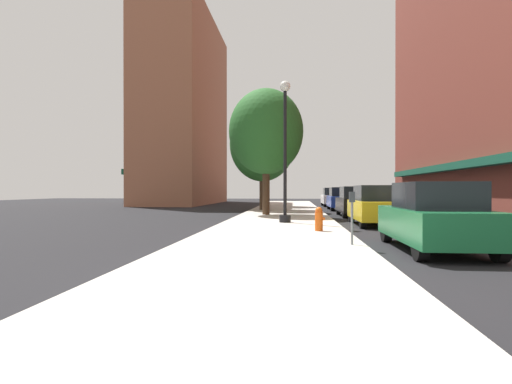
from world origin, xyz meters
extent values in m
plane|color=black|center=(4.00, 18.00, 0.00)|extent=(90.00, 90.00, 0.00)
cube|color=#B7B2A8|center=(0.00, 19.00, 0.06)|extent=(4.80, 50.00, 0.12)
cube|color=#144C38|center=(11.65, 22.00, 3.10)|extent=(0.90, 34.00, 0.50)
cube|color=#9E6047|center=(-11.00, 37.00, 9.84)|extent=(6.00, 18.00, 19.69)
cube|color=#144C38|center=(-14.35, 37.00, 3.10)|extent=(0.90, 15.30, 0.50)
cylinder|color=black|center=(0.24, 10.93, 0.27)|extent=(0.48, 0.48, 0.30)
cylinder|color=black|center=(0.24, 10.93, 3.02)|extent=(0.14, 0.14, 5.20)
sphere|color=silver|center=(0.24, 10.93, 5.80)|extent=(0.44, 0.44, 0.44)
cylinder|color=#E05614|center=(1.43, 7.42, 0.43)|extent=(0.26, 0.26, 0.62)
sphere|color=#E05614|center=(1.43, 7.42, 0.79)|extent=(0.24, 0.24, 0.24)
cylinder|color=#E05614|center=(1.57, 7.42, 0.52)|extent=(0.12, 0.10, 0.10)
cylinder|color=slate|center=(2.05, 4.01, 0.65)|extent=(0.06, 0.06, 1.05)
cube|color=#33383D|center=(2.05, 4.01, 1.30)|extent=(0.14, 0.09, 0.26)
cylinder|color=#422D1E|center=(-0.93, 16.34, 1.63)|extent=(0.40, 0.40, 3.03)
ellipsoid|color=#235B23|center=(-0.93, 16.34, 4.68)|extent=(4.09, 4.09, 4.70)
cylinder|color=#422D1E|center=(-1.74, 27.91, 1.63)|extent=(0.40, 0.40, 3.02)
ellipsoid|color=#235B23|center=(-1.74, 27.91, 4.64)|extent=(3.99, 3.99, 4.59)
cylinder|color=#422D1E|center=(-1.55, 21.71, 1.53)|extent=(0.40, 0.40, 2.82)
ellipsoid|color=#235B23|center=(-1.55, 21.71, 4.60)|extent=(4.45, 4.45, 5.12)
cylinder|color=black|center=(3.22, 5.60, 0.32)|extent=(0.22, 0.64, 0.64)
cylinder|color=black|center=(4.78, 5.60, 0.32)|extent=(0.22, 0.64, 0.64)
cylinder|color=black|center=(3.22, 2.40, 0.32)|extent=(0.22, 0.64, 0.64)
cylinder|color=black|center=(4.78, 2.40, 0.32)|extent=(0.22, 0.64, 0.64)
cube|color=#196638|center=(4.00, 4.00, 0.64)|extent=(1.80, 4.30, 0.76)
cube|color=black|center=(4.00, 3.85, 1.34)|extent=(1.56, 2.20, 0.64)
cylinder|color=black|center=(3.22, 12.86, 0.32)|extent=(0.22, 0.64, 0.64)
cylinder|color=black|center=(4.78, 12.86, 0.32)|extent=(0.22, 0.64, 0.64)
cylinder|color=black|center=(3.22, 9.66, 0.32)|extent=(0.22, 0.64, 0.64)
cylinder|color=black|center=(4.78, 9.66, 0.32)|extent=(0.22, 0.64, 0.64)
cube|color=gold|center=(4.00, 11.26, 0.64)|extent=(1.80, 4.30, 0.76)
cube|color=black|center=(4.00, 11.11, 1.34)|extent=(1.56, 2.20, 0.64)
cylinder|color=black|center=(3.22, 18.60, 0.32)|extent=(0.22, 0.64, 0.64)
cylinder|color=black|center=(4.78, 18.60, 0.32)|extent=(0.22, 0.64, 0.64)
cylinder|color=black|center=(3.22, 15.40, 0.32)|extent=(0.22, 0.64, 0.64)
cylinder|color=black|center=(4.78, 15.40, 0.32)|extent=(0.22, 0.64, 0.64)
cube|color=black|center=(4.00, 17.00, 0.64)|extent=(1.80, 4.30, 0.76)
cube|color=black|center=(4.00, 16.85, 1.34)|extent=(1.56, 2.20, 0.64)
cylinder|color=black|center=(3.22, 25.78, 0.32)|extent=(0.22, 0.64, 0.64)
cylinder|color=black|center=(4.78, 25.78, 0.32)|extent=(0.22, 0.64, 0.64)
cylinder|color=black|center=(3.22, 22.58, 0.32)|extent=(0.22, 0.64, 0.64)
cylinder|color=black|center=(4.78, 22.58, 0.32)|extent=(0.22, 0.64, 0.64)
cube|color=#1E389E|center=(4.00, 24.18, 0.64)|extent=(1.80, 4.30, 0.76)
cube|color=black|center=(4.00, 24.03, 1.34)|extent=(1.56, 2.20, 0.64)
cylinder|color=black|center=(3.22, 32.94, 0.32)|extent=(0.22, 0.64, 0.64)
cylinder|color=black|center=(4.78, 32.94, 0.32)|extent=(0.22, 0.64, 0.64)
cylinder|color=black|center=(3.22, 29.74, 0.32)|extent=(0.22, 0.64, 0.64)
cylinder|color=black|center=(4.78, 29.74, 0.32)|extent=(0.22, 0.64, 0.64)
cube|color=silver|center=(4.00, 31.34, 0.64)|extent=(1.80, 4.30, 0.76)
cube|color=black|center=(4.00, 31.19, 1.34)|extent=(1.56, 2.20, 0.64)
camera|label=1|loc=(0.64, -6.44, 1.48)|focal=29.18mm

